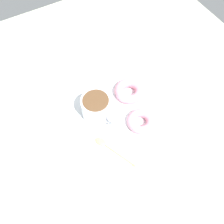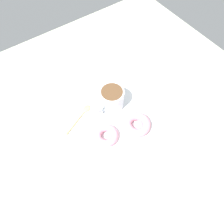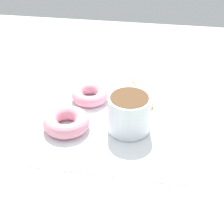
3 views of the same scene
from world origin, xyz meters
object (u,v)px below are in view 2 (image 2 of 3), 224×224
Objects in this scene: donut_far at (137,124)px; spoon at (83,113)px; donut_near_cup at (106,135)px; coffee_cup at (111,98)px.

donut_far is 20.90cm from spoon.
donut_far reaches higher than spoon.
donut_near_cup is 13.42cm from spoon.
donut_far is at bearing 39.31° from spoon.
donut_near_cup is at bearing -103.79° from donut_far.
donut_far is (2.86, 11.64, 0.23)cm from donut_near_cup.
donut_near_cup is at bearing -42.40° from coffee_cup.
coffee_cup reaches higher than donut_near_cup.
coffee_cup is 12.12cm from spoon.
spoon is (-2.80, -11.15, -3.84)cm from coffee_cup.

